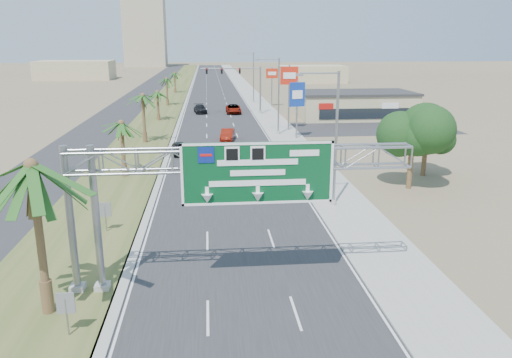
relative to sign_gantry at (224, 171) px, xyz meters
The scene contains 30 objects.
road 100.26m from the sign_gantry, 89.39° to the left, with size 12.00×300.00×0.02m, color #28282B.
sidewalk_right 100.71m from the sign_gantry, 84.54° to the left, with size 4.00×300.00×0.10m, color #9E9B93.
median_grass 100.65m from the sign_gantry, 95.10° to the left, with size 7.00×300.00×0.12m, color #3F5224.
opposing_road 101.51m from the sign_gantry, 99.05° to the left, with size 8.00×300.00×0.02m, color #28282B.
sign_gantry is the anchor object (origin of this frame).
palm_near 8.41m from the sign_gantry, 166.68° to the right, with size 5.70×5.70×8.35m.
palm_row_b 23.66m from the sign_gantry, 110.92° to the left, with size 3.99×3.99×5.95m.
palm_row_c 39.00m from the sign_gantry, 102.50° to the left, with size 3.99×3.99×6.75m.
palm_row_d 56.73m from the sign_gantry, 98.56° to the left, with size 3.99×3.99×5.45m.
palm_row_e 75.55m from the sign_gantry, 96.41° to the left, with size 3.99×3.99×6.15m.
palm_row_f 100.44m from the sign_gantry, 94.82° to the left, with size 3.99×3.99×5.75m.
streetlight_near 14.75m from the sign_gantry, 55.30° to the left, with size 3.27×0.44×10.00m.
streetlight_mid 42.92m from the sign_gantry, 78.76° to the left, with size 3.27×0.44×10.00m.
streetlight_far 78.53m from the sign_gantry, 83.89° to the left, with size 3.27×0.44×10.00m.
signal_mast 62.37m from the sign_gantry, 84.26° to the left, with size 10.28×0.71×8.00m.
store_building 60.77m from the sign_gantry, 67.64° to the left, with size 18.00×10.00×4.00m, color tan.
oak_near 22.77m from the sign_gantry, 45.02° to the left, with size 4.50×4.50×6.80m.
oak_far 27.77m from the sign_gantry, 46.48° to the left, with size 3.50×3.50×5.60m.
median_signback_a 9.06m from the sign_gantry, 149.77° to the right, with size 0.75×0.08×2.08m.
median_signback_b 11.90m from the sign_gantry, 132.65° to the left, with size 0.75×0.08×2.08m.
tower_distant 242.33m from the sign_gantry, 97.34° to the left, with size 20.00×16.00×35.00m, color tan.
building_distant_left 156.40m from the sign_gantry, 106.32° to the left, with size 24.00×14.00×6.00m, color tan.
building_distant_right 133.78m from the sign_gantry, 76.57° to the left, with size 20.00×12.00×5.00m, color tan.
car_left_lane 31.92m from the sign_gantry, 97.22° to the left, with size 1.59×3.94×1.34m, color black.
car_mid_lane 39.34m from the sign_gantry, 87.54° to the left, with size 1.52×4.35×1.43m, color maroon.
car_right_lane 63.68m from the sign_gantry, 86.65° to the left, with size 2.49×5.39×1.50m, color gray.
car_far 64.56m from the sign_gantry, 91.80° to the left, with size 1.97×4.85×1.41m, color black.
pole_sign_red_near 46.34m from the sign_gantry, 77.00° to the left, with size 2.42×0.51×8.96m.
pole_sign_blue 40.48m from the sign_gantry, 74.99° to the left, with size 2.01×0.80×7.33m.
pole_sign_red_far 72.56m from the sign_gantry, 80.92° to the left, with size 2.21×0.44×7.37m.
Camera 1 is at (-1.76, -13.07, 11.97)m, focal length 35.00 mm.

